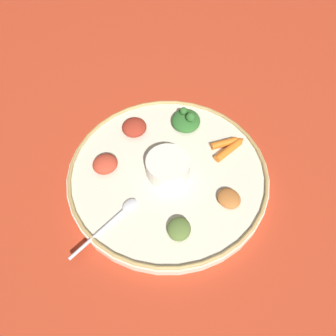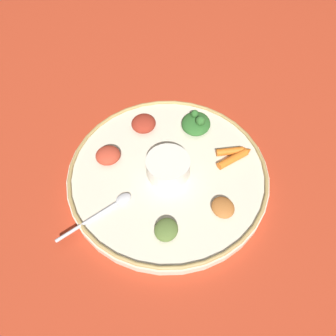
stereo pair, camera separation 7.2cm
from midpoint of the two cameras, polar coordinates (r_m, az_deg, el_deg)
ground_plane at (r=0.75m, az=2.74°, el=-1.76°), size 2.40×2.40×0.00m
platter at (r=0.74m, az=2.77°, el=-1.32°), size 0.44×0.44×0.02m
platter_rim at (r=0.73m, az=2.82°, el=-0.74°), size 0.44×0.44×0.01m
center_bowl at (r=0.71m, az=2.88°, el=0.13°), size 0.10×0.10×0.04m
spoon at (r=0.68m, az=-7.56°, el=-7.27°), size 0.14×0.12×0.01m
greens_pile at (r=0.80m, az=7.45°, el=7.49°), size 0.08×0.09×0.04m
carrot_near_spoon at (r=0.76m, az=14.05°, el=1.53°), size 0.08×0.07×0.02m
carrot_outer at (r=0.77m, az=13.60°, el=2.66°), size 0.08×0.03×0.02m
mound_berbere_red at (r=0.74m, az=-7.55°, el=1.98°), size 0.07×0.07×0.03m
mound_beet at (r=0.79m, az=-1.63°, el=7.47°), size 0.08×0.08×0.03m
mound_collards at (r=0.65m, az=2.89°, el=-10.76°), size 0.06×0.06×0.02m
mound_chickpea at (r=0.69m, az=12.38°, el=-6.84°), size 0.06×0.07×0.02m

